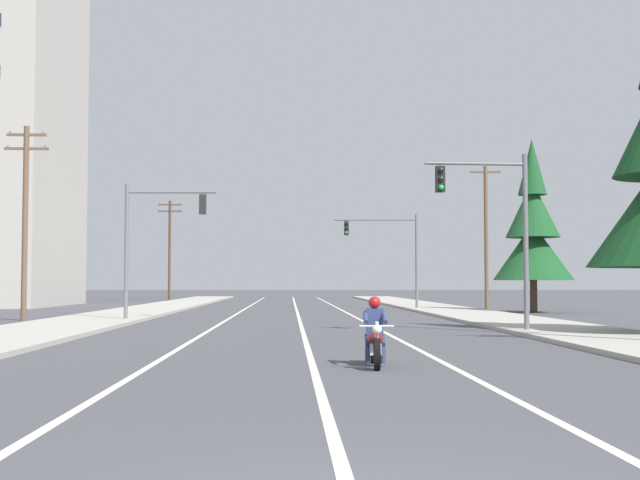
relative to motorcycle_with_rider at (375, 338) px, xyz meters
The scene contains 13 objects.
lane_stripe_center 33.50m from the motorcycle_with_rider, 92.23° to the left, with size 0.16×100.00×0.01m, color beige.
lane_stripe_left 33.80m from the motorcycle_with_rider, 98.02° to the left, with size 0.16×100.00×0.01m, color beige.
lane_stripe_right 33.51m from the motorcycle_with_rider, 87.31° to the left, with size 0.16×100.00×0.01m, color beige.
sidewalk_kerb_right 29.56m from the motorcycle_with_rider, 74.41° to the left, with size 4.40×110.00×0.14m, color #ADA89E.
sidewalk_kerb_left 30.37m from the motorcycle_with_rider, 110.37° to the left, with size 4.40×110.00×0.14m, color #ADA89E.
motorcycle_with_rider is the anchor object (origin of this frame).
traffic_signal_near_right 12.80m from the motorcycle_with_rider, 64.10° to the left, with size 3.61×0.51×6.20m.
traffic_signal_near_left 22.52m from the motorcycle_with_rider, 111.09° to the left, with size 4.13×0.37×6.20m.
traffic_signal_mid_right 37.52m from the motorcycle_with_rider, 82.44° to the left, with size 5.44×0.49×6.20m.
utility_pole_left_near 26.35m from the motorcycle_with_rider, 122.69° to the left, with size 2.04×0.26×9.04m.
utility_pole_right_far 40.76m from the motorcycle_with_rider, 73.51° to the left, with size 2.09×0.26×9.64m.
utility_pole_left_far 67.89m from the motorcycle_with_rider, 101.58° to the left, with size 2.36×0.26×9.87m.
conifer_tree_right_verge_far 33.99m from the motorcycle_with_rider, 68.25° to the left, with size 4.65×4.65×10.24m.
Camera 1 is at (-0.50, -6.25, 1.75)m, focal length 47.62 mm.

